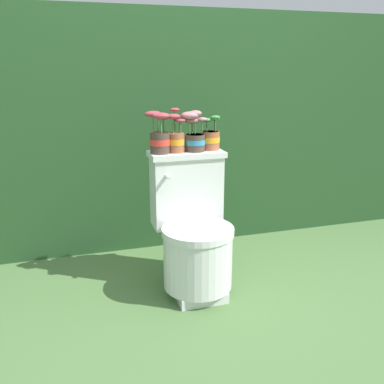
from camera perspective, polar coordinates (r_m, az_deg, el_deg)
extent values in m
plane|color=#4C703D|center=(2.49, 2.40, -12.77)|extent=(12.00, 12.00, 0.00)
cube|color=#234723|center=(3.26, -3.87, 8.83)|extent=(4.32, 0.85, 1.57)
cube|color=silver|center=(2.42, 0.76, -12.87)|extent=(0.26, 0.29, 0.06)
cylinder|color=silver|center=(2.34, 0.77, -9.05)|extent=(0.37, 0.37, 0.30)
cylinder|color=silver|center=(2.27, 0.79, -5.21)|extent=(0.39, 0.39, 0.04)
cube|color=silver|center=(2.41, -0.74, 0.12)|extent=(0.39, 0.17, 0.40)
cube|color=silver|center=(2.36, -0.76, 5.08)|extent=(0.41, 0.19, 0.03)
cylinder|color=silver|center=(2.24, -3.29, 1.97)|extent=(0.02, 0.05, 0.02)
cylinder|color=#47382D|center=(2.31, -4.29, 6.53)|extent=(0.11, 0.11, 0.11)
cylinder|color=red|center=(2.31, -4.29, 6.67)|extent=(0.11, 0.11, 0.03)
cylinder|color=#332319|center=(2.30, -4.31, 7.73)|extent=(0.10, 0.10, 0.01)
cylinder|color=#4C753D|center=(2.31, -4.53, 8.94)|extent=(0.01, 0.01, 0.08)
ellipsoid|color=#93333D|center=(2.30, -4.56, 10.15)|extent=(0.07, 0.05, 0.02)
cylinder|color=#4C753D|center=(2.25, -4.12, 8.77)|extent=(0.01, 0.01, 0.08)
ellipsoid|color=#93333D|center=(2.24, -4.15, 10.09)|extent=(0.09, 0.07, 0.03)
cylinder|color=#4C753D|center=(2.27, -5.20, 8.93)|extent=(0.01, 0.01, 0.09)
ellipsoid|color=#93333D|center=(2.27, -5.23, 10.33)|extent=(0.09, 0.06, 0.03)
cylinder|color=#4C753D|center=(2.33, -3.82, 8.85)|extent=(0.01, 0.01, 0.07)
ellipsoid|color=#93333D|center=(2.32, -3.84, 9.91)|extent=(0.07, 0.05, 0.03)
cylinder|color=#9E5638|center=(2.33, -2.13, 6.59)|extent=(0.09, 0.09, 0.10)
cylinder|color=orange|center=(2.33, -2.13, 6.72)|extent=(0.09, 0.09, 0.03)
cylinder|color=#332319|center=(2.32, -2.15, 7.71)|extent=(0.08, 0.08, 0.01)
cylinder|color=#4C753D|center=(2.35, -1.66, 8.68)|extent=(0.01, 0.01, 0.06)
ellipsoid|color=#93333D|center=(2.35, -1.67, 9.56)|extent=(0.05, 0.04, 0.02)
cylinder|color=#4C753D|center=(2.31, -2.50, 8.82)|extent=(0.01, 0.01, 0.08)
ellipsoid|color=#93333D|center=(2.30, -2.52, 10.04)|extent=(0.08, 0.05, 0.03)
cylinder|color=#4C753D|center=(2.33, -2.30, 9.34)|extent=(0.01, 0.01, 0.12)
ellipsoid|color=#93333D|center=(2.32, -2.32, 10.92)|extent=(0.05, 0.04, 0.02)
cylinder|color=#4C753D|center=(2.31, -1.54, 8.60)|extent=(0.01, 0.01, 0.06)
ellipsoid|color=#93333D|center=(2.30, -1.55, 9.51)|extent=(0.05, 0.04, 0.02)
cylinder|color=#47382D|center=(2.36, 0.39, 6.59)|extent=(0.11, 0.11, 0.09)
cylinder|color=#2D84BC|center=(2.36, 0.39, 6.70)|extent=(0.11, 0.11, 0.03)
cylinder|color=#332319|center=(2.36, 0.40, 7.55)|extent=(0.10, 0.10, 0.01)
cylinder|color=#4C753D|center=(2.34, -0.32, 8.77)|extent=(0.01, 0.01, 0.09)
ellipsoid|color=#B26B75|center=(2.34, -0.32, 10.18)|extent=(0.10, 0.07, 0.04)
cylinder|color=#4C753D|center=(2.37, 1.35, 8.63)|extent=(0.01, 0.01, 0.07)
ellipsoid|color=#B26B75|center=(2.37, 1.35, 9.66)|extent=(0.06, 0.04, 0.02)
cylinder|color=#4C753D|center=(2.36, 0.44, 8.98)|extent=(0.01, 0.01, 0.10)
ellipsoid|color=#B26B75|center=(2.35, 0.45, 10.45)|extent=(0.07, 0.05, 0.03)
cylinder|color=#4C753D|center=(2.38, 0.01, 8.52)|extent=(0.01, 0.01, 0.06)
ellipsoid|color=#B26B75|center=(2.37, 0.01, 9.54)|extent=(0.09, 0.06, 0.04)
cylinder|color=#9E5638|center=(2.41, 2.48, 6.89)|extent=(0.10, 0.10, 0.10)
cylinder|color=orange|center=(2.41, 2.48, 7.01)|extent=(0.10, 0.10, 0.03)
cylinder|color=#332319|center=(2.40, 2.49, 7.95)|extent=(0.09, 0.09, 0.01)
cylinder|color=#4C753D|center=(2.40, 3.12, 8.94)|extent=(0.01, 0.01, 0.07)
ellipsoid|color=#387F38|center=(2.39, 3.14, 9.94)|extent=(0.06, 0.04, 0.02)
cylinder|color=#4C753D|center=(2.40, 3.04, 8.86)|extent=(0.01, 0.01, 0.06)
ellipsoid|color=#387F38|center=(2.40, 3.05, 9.80)|extent=(0.06, 0.04, 0.03)
cylinder|color=#4C753D|center=(2.40, 1.97, 8.75)|extent=(0.01, 0.01, 0.06)
ellipsoid|color=#387F38|center=(2.39, 1.97, 9.58)|extent=(0.06, 0.04, 0.02)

